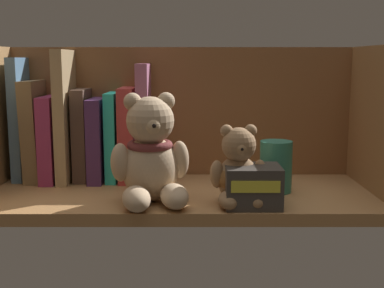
# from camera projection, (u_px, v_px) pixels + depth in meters

# --- Properties ---
(shelf_board) EXTENTS (0.65, 0.26, 0.02)m
(shelf_board) POSITION_uv_depth(u_px,v_px,m) (180.00, 197.00, 0.88)
(shelf_board) COLOR #9E7042
(shelf_board) RESTS_ON ground
(shelf_back_panel) EXTENTS (0.68, 0.01, 0.27)m
(shelf_back_panel) POSITION_uv_depth(u_px,v_px,m) (181.00, 117.00, 0.99)
(shelf_back_panel) COLOR brown
(shelf_back_panel) RESTS_ON ground
(shelf_side_panel_right) EXTENTS (0.02, 0.29, 0.27)m
(shelf_side_panel_right) POSITION_uv_depth(u_px,v_px,m) (377.00, 126.00, 0.86)
(shelf_side_panel_right) COLOR #9E7042
(shelf_side_panel_right) RESTS_ON ground
(book_0) EXTENTS (0.02, 0.10, 0.23)m
(book_0) POSITION_uv_depth(u_px,v_px,m) (21.00, 119.00, 0.96)
(book_0) COLOR #537B9F
(book_0) RESTS_ON shelf_board
(book_1) EXTENTS (0.03, 0.13, 0.19)m
(book_1) POSITION_uv_depth(u_px,v_px,m) (37.00, 130.00, 0.96)
(book_1) COLOR brown
(book_1) RESTS_ON shelf_board
(book_2) EXTENTS (0.03, 0.15, 0.16)m
(book_2) POSITION_uv_depth(u_px,v_px,m) (54.00, 137.00, 0.96)
(book_2) COLOR #902D5D
(book_2) RESTS_ON shelf_board
(book_3) EXTENTS (0.02, 0.15, 0.24)m
(book_3) POSITION_uv_depth(u_px,v_px,m) (68.00, 115.00, 0.96)
(book_3) COLOR tan
(book_3) RESTS_ON shelf_board
(book_4) EXTENTS (0.02, 0.10, 0.17)m
(book_4) POSITION_uv_depth(u_px,v_px,m) (83.00, 134.00, 0.96)
(book_4) COLOR brown
(book_4) RESTS_ON shelf_board
(book_5) EXTENTS (0.03, 0.14, 0.15)m
(book_5) POSITION_uv_depth(u_px,v_px,m) (99.00, 138.00, 0.96)
(book_5) COLOR #4B295B
(book_5) RESTS_ON shelf_board
(book_6) EXTENTS (0.02, 0.12, 0.16)m
(book_6) POSITION_uv_depth(u_px,v_px,m) (113.00, 136.00, 0.96)
(book_6) COLOR #2DD0BC
(book_6) RESTS_ON shelf_board
(book_7) EXTENTS (0.03, 0.13, 0.17)m
(book_7) POSITION_uv_depth(u_px,v_px,m) (129.00, 133.00, 0.96)
(book_7) COLOR #B53939
(book_7) RESTS_ON shelf_board
(book_8) EXTENTS (0.02, 0.12, 0.22)m
(book_8) POSITION_uv_depth(u_px,v_px,m) (144.00, 122.00, 0.96)
(book_8) COLOR #A55C7F
(book_8) RESTS_ON shelf_board
(teddy_bear_larger) EXTENTS (0.13, 0.14, 0.17)m
(teddy_bear_larger) POSITION_uv_depth(u_px,v_px,m) (150.00, 156.00, 0.80)
(teddy_bear_larger) COLOR tan
(teddy_bear_larger) RESTS_ON shelf_board
(teddy_bear_smaller) EXTENTS (0.09, 0.10, 0.12)m
(teddy_bear_smaller) POSITION_uv_depth(u_px,v_px,m) (238.00, 173.00, 0.80)
(teddy_bear_smaller) COLOR #93704C
(teddy_bear_smaller) RESTS_ON shelf_board
(pillar_candle) EXTENTS (0.05, 0.05, 0.09)m
(pillar_candle) POSITION_uv_depth(u_px,v_px,m) (276.00, 167.00, 0.87)
(pillar_candle) COLOR #2D7A66
(pillar_candle) RESTS_ON shelf_board
(small_product_box) EXTENTS (0.09, 0.07, 0.06)m
(small_product_box) POSITION_uv_depth(u_px,v_px,m) (252.00, 186.00, 0.78)
(small_product_box) COLOR #38332D
(small_product_box) RESTS_ON shelf_board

